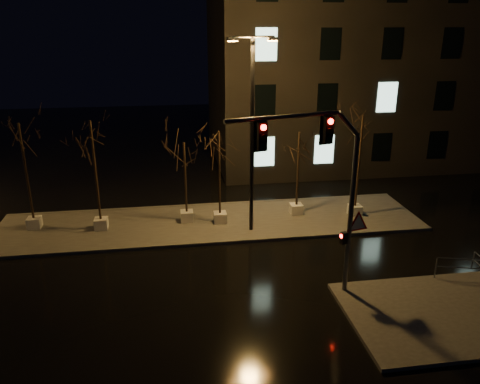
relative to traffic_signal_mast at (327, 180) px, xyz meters
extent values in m
plane|color=black|center=(-3.39, 1.78, -4.80)|extent=(90.00, 90.00, 0.00)
cube|color=#413F3A|center=(-3.39, 7.78, -4.73)|extent=(22.00, 5.00, 0.15)
cube|color=#413F3A|center=(4.11, -1.72, -4.73)|extent=(7.00, 5.00, 0.15)
cube|color=black|center=(10.61, 19.78, 2.70)|extent=(25.00, 12.00, 15.00)
cube|color=beige|center=(-12.40, 8.31, -4.38)|extent=(0.65, 0.65, 0.55)
cylinder|color=black|center=(-12.40, 8.31, -1.68)|extent=(0.11, 0.11, 4.85)
cube|color=beige|center=(-9.02, 7.67, -4.38)|extent=(0.65, 0.65, 0.55)
cylinder|color=black|center=(-9.02, 7.67, -1.61)|extent=(0.11, 0.11, 4.99)
cube|color=beige|center=(-4.68, 8.01, -4.38)|extent=(0.65, 0.65, 0.55)
cylinder|color=black|center=(-4.68, 8.01, -2.26)|extent=(0.11, 0.11, 3.69)
cube|color=beige|center=(-2.97, 7.56, -4.38)|extent=(0.65, 0.65, 0.55)
cylinder|color=black|center=(-2.97, 7.56, -1.95)|extent=(0.11, 0.11, 4.30)
cube|color=beige|center=(1.28, 8.13, -4.38)|extent=(0.65, 0.65, 0.55)
cylinder|color=black|center=(1.28, 8.13, -2.10)|extent=(0.11, 0.11, 4.00)
cube|color=beige|center=(4.39, 7.49, -4.38)|extent=(0.65, 0.65, 0.55)
cylinder|color=black|center=(4.39, 7.49, -1.65)|extent=(0.11, 0.11, 4.91)
cylinder|color=#52555A|center=(1.11, 0.28, -1.58)|extent=(0.18, 0.18, 6.15)
cylinder|color=#52555A|center=(-1.71, -0.43, 2.36)|extent=(4.01, 1.14, 0.14)
cube|color=black|center=(-0.08, -0.02, 1.80)|extent=(0.35, 0.29, 0.92)
cube|color=black|center=(-2.47, -0.62, 1.80)|extent=(0.35, 0.29, 0.92)
cube|color=black|center=(0.89, 0.23, -2.40)|extent=(0.26, 0.23, 0.46)
cone|color=red|center=(1.42, 0.31, -1.88)|extent=(1.04, 0.29, 1.07)
sphere|color=#FF0C07|center=(1.11, 0.28, 2.10)|extent=(0.18, 0.18, 0.18)
cylinder|color=black|center=(-1.52, 6.44, -0.02)|extent=(0.19, 0.19, 9.27)
cylinder|color=black|center=(-1.52, 6.44, 4.62)|extent=(2.03, 0.39, 0.09)
cube|color=orange|center=(-2.44, 6.31, 4.48)|extent=(0.50, 0.32, 0.19)
cube|color=orange|center=(-0.60, 6.58, 4.48)|extent=(0.50, 0.32, 0.19)
cylinder|color=#52555A|center=(5.09, 0.59, -4.22)|extent=(0.05, 0.05, 0.87)
cylinder|color=#52555A|center=(6.11, 0.28, -3.73)|extent=(2.06, 0.64, 0.04)
cylinder|color=#52555A|center=(6.11, 0.28, -4.12)|extent=(2.06, 0.64, 0.04)
cylinder|color=#52555A|center=(7.01, 0.99, -4.25)|extent=(0.04, 0.04, 0.80)
camera|label=1|loc=(-5.33, -14.86, 5.15)|focal=35.00mm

